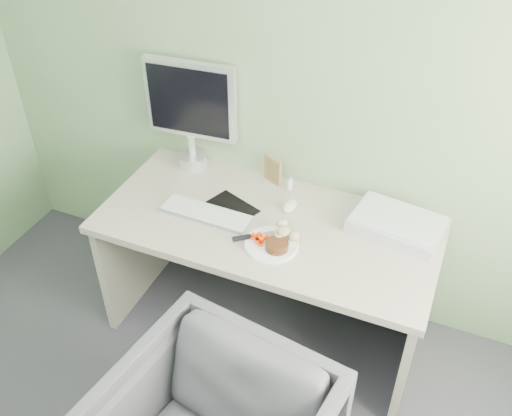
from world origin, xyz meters
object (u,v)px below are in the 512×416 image
at_px(desk, 267,251).
at_px(plate, 272,244).
at_px(monitor, 191,109).
at_px(scanner, 397,225).

bearing_deg(desk, plate, -61.81).
relative_size(plate, monitor, 0.43).
relative_size(scanner, monitor, 0.70).
height_order(scanner, monitor, monitor).
bearing_deg(desk, scanner, 17.25).
height_order(plate, monitor, monitor).
distance_m(desk, scanner, 0.63).
xyz_separation_m(scanner, monitor, (-1.12, 0.14, 0.29)).
bearing_deg(plate, scanner, 33.25).
distance_m(plate, scanner, 0.59).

